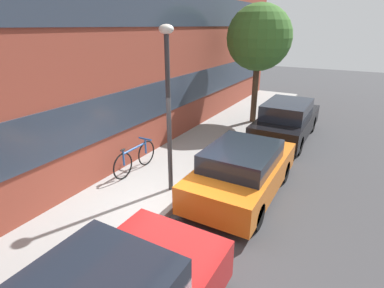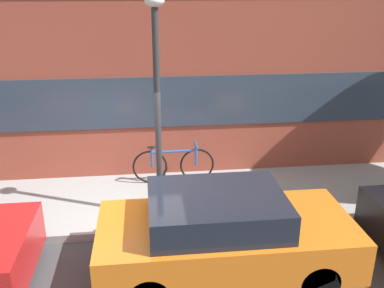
{
  "view_description": "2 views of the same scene",
  "coord_description": "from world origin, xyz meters",
  "px_view_note": "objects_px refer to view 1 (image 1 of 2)",
  "views": [
    {
      "loc": [
        -4.72,
        -3.22,
        4.01
      ],
      "look_at": [
        1.45,
        0.26,
        1.19
      ],
      "focal_mm": 28.0,
      "sensor_mm": 36.0,
      "label": 1
    },
    {
      "loc": [
        0.58,
        -6.48,
        4.21
      ],
      "look_at": [
        1.37,
        0.37,
        1.59
      ],
      "focal_mm": 40.0,
      "sensor_mm": 36.0,
      "label": 2
    }
  ],
  "objects_px": {
    "bicycle": "(135,158)",
    "lamp_post": "(168,93)",
    "street_tree": "(259,38)",
    "parked_car_black": "(287,120)",
    "parked_car_orange": "(242,170)"
  },
  "relations": [
    {
      "from": "parked_car_black",
      "to": "lamp_post",
      "type": "relative_size",
      "value": 1.11
    },
    {
      "from": "parked_car_orange",
      "to": "lamp_post",
      "type": "xyz_separation_m",
      "value": [
        -0.89,
        1.55,
        1.94
      ]
    },
    {
      "from": "bicycle",
      "to": "lamp_post",
      "type": "relative_size",
      "value": 0.45
    },
    {
      "from": "parked_car_orange",
      "to": "street_tree",
      "type": "xyz_separation_m",
      "value": [
        5.7,
        1.64,
        2.88
      ]
    },
    {
      "from": "bicycle",
      "to": "lamp_post",
      "type": "xyz_separation_m",
      "value": [
        -0.35,
        -1.41,
        2.04
      ]
    },
    {
      "from": "parked_car_orange",
      "to": "lamp_post",
      "type": "height_order",
      "value": "lamp_post"
    },
    {
      "from": "parked_car_orange",
      "to": "lamp_post",
      "type": "relative_size",
      "value": 0.98
    },
    {
      "from": "parked_car_orange",
      "to": "street_tree",
      "type": "height_order",
      "value": "street_tree"
    },
    {
      "from": "parked_car_orange",
      "to": "parked_car_black",
      "type": "xyz_separation_m",
      "value": [
        4.63,
        0.0,
        0.05
      ]
    },
    {
      "from": "bicycle",
      "to": "parked_car_black",
      "type": "bearing_deg",
      "value": -29.57
    },
    {
      "from": "parked_car_black",
      "to": "bicycle",
      "type": "height_order",
      "value": "parked_car_black"
    },
    {
      "from": "parked_car_orange",
      "to": "parked_car_black",
      "type": "distance_m",
      "value": 4.63
    },
    {
      "from": "parked_car_orange",
      "to": "lamp_post",
      "type": "bearing_deg",
      "value": 119.78
    },
    {
      "from": "parked_car_black",
      "to": "street_tree",
      "type": "bearing_deg",
      "value": 56.84
    },
    {
      "from": "street_tree",
      "to": "parked_car_black",
      "type": "bearing_deg",
      "value": -123.16
    }
  ]
}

